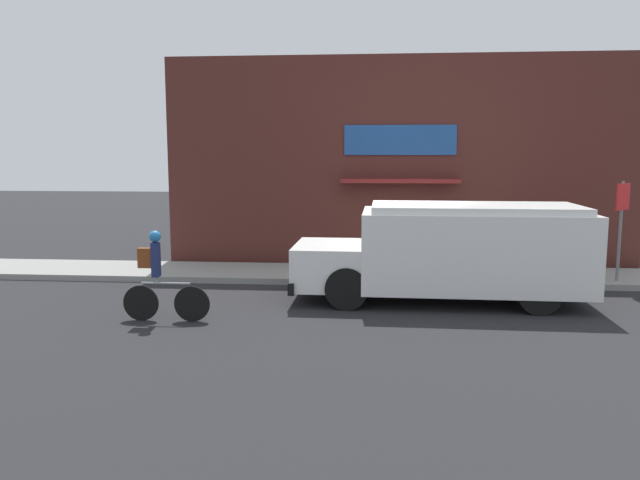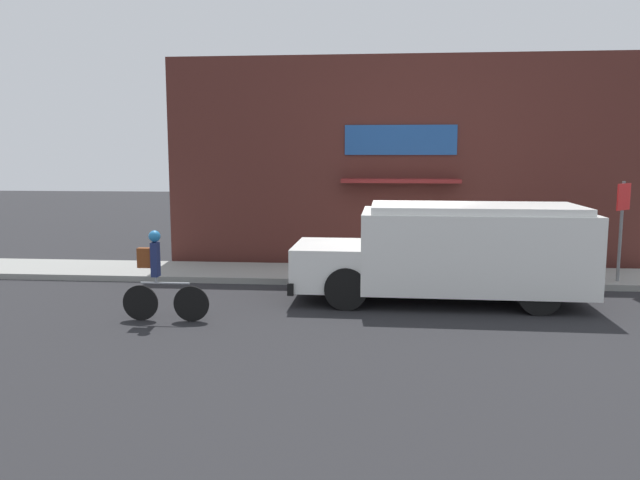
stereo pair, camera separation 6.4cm
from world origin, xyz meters
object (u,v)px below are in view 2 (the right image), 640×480
at_px(stop_sign_post, 622,215).
at_px(trash_bin, 518,257).
at_px(cyclist, 159,277).
at_px(school_bus, 453,251).

xyz_separation_m(stop_sign_post, trash_bin, (-2.07, 0.87, -1.14)).
bearing_deg(trash_bin, cyclist, -147.90).
xyz_separation_m(cyclist, stop_sign_post, (9.48, 3.78, 0.86)).
relative_size(school_bus, cyclist, 3.58).
relative_size(school_bus, stop_sign_post, 2.62).
bearing_deg(cyclist, school_bus, 19.57).
xyz_separation_m(school_bus, stop_sign_post, (3.96, 1.74, 0.61)).
bearing_deg(trash_bin, school_bus, -125.83).
bearing_deg(school_bus, cyclist, -158.93).
relative_size(stop_sign_post, trash_bin, 2.95).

